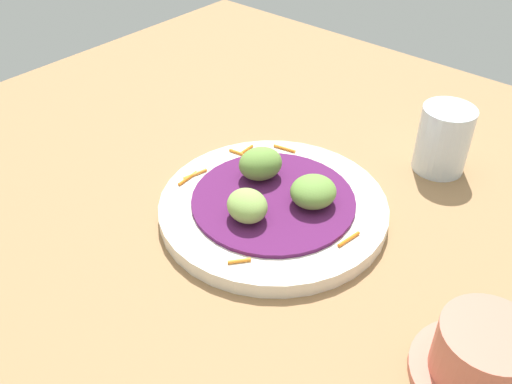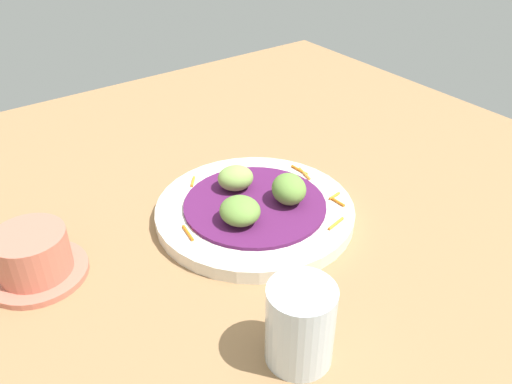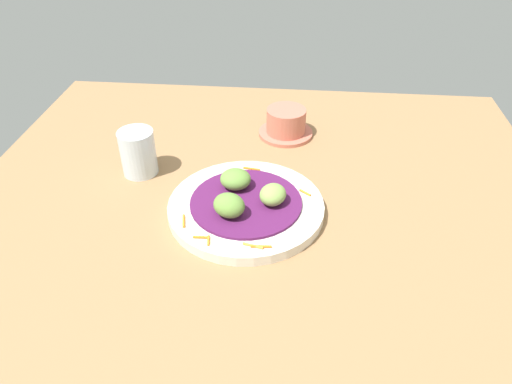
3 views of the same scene
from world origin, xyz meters
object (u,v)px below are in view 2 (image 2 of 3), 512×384
at_px(guac_scoop_left, 240,211).
at_px(guac_scoop_center, 289,189).
at_px(guac_scoop_right, 236,178).
at_px(water_glass, 300,324).
at_px(main_plate, 255,212).
at_px(terracotta_bowl, 33,257).

relative_size(guac_scoop_left, guac_scoop_center, 1.01).
height_order(guac_scoop_right, water_glass, water_glass).
xyz_separation_m(guac_scoop_left, guac_scoop_center, (-0.00, -0.08, 0.00)).
bearing_deg(main_plate, guac_scoop_left, 119.83).
relative_size(main_plate, guac_scoop_center, 5.01).
relative_size(terracotta_bowl, water_glass, 1.33).
height_order(main_plate, guac_scoop_left, guac_scoop_left).
relative_size(guac_scoop_right, terracotta_bowl, 0.42).
height_order(main_plate, terracotta_bowl, terracotta_bowl).
bearing_deg(water_glass, guac_scoop_left, -18.28).
xyz_separation_m(guac_scoop_right, water_glass, (-0.27, 0.11, 0.00)).
relative_size(guac_scoop_left, guac_scoop_right, 1.09).
distance_m(main_plate, guac_scoop_center, 0.06).
height_order(main_plate, guac_scoop_center, guac_scoop_center).
distance_m(guac_scoop_left, guac_scoop_center, 0.08).
relative_size(guac_scoop_center, water_glass, 0.61).
distance_m(main_plate, terracotta_bowl, 0.29).
bearing_deg(guac_scoop_left, water_glass, 161.72).
bearing_deg(water_glass, main_plate, -25.58).
bearing_deg(guac_scoop_left, guac_scoop_right, -30.17).
bearing_deg(guac_scoop_center, terracotta_bowl, 75.88).
bearing_deg(guac_scoop_center, guac_scoop_left, 89.83).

